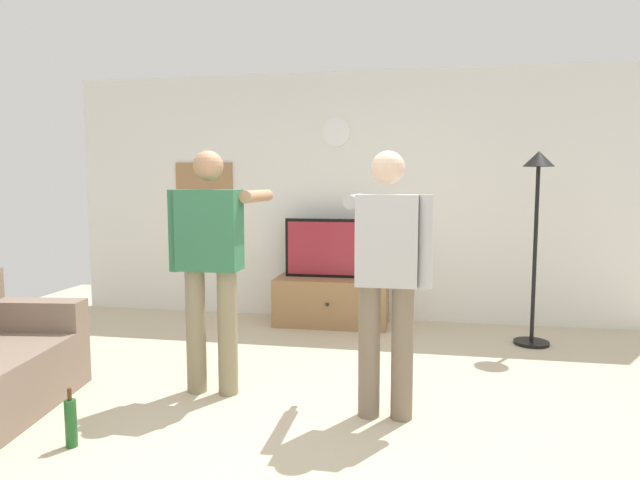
{
  "coord_description": "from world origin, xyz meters",
  "views": [
    {
      "loc": [
        0.73,
        -3.12,
        1.51
      ],
      "look_at": [
        -0.06,
        1.2,
        1.05
      ],
      "focal_mm": 31.03,
      "sensor_mm": 36.0,
      "label": 1
    }
  ],
  "objects_px": {
    "tv_stand": "(332,301)",
    "beverage_bottle": "(71,422)",
    "television": "(332,248)",
    "person_standing_nearer_couch": "(387,270)",
    "person_standing_nearer_lamp": "(211,257)",
    "wall_clock": "(336,132)",
    "framed_picture": "(204,190)",
    "floor_lamp": "(537,207)"
  },
  "relations": [
    {
      "from": "tv_stand",
      "to": "beverage_bottle",
      "type": "distance_m",
      "value": 3.17
    },
    {
      "from": "television",
      "to": "person_standing_nearer_couch",
      "type": "height_order",
      "value": "person_standing_nearer_couch"
    },
    {
      "from": "person_standing_nearer_lamp",
      "to": "person_standing_nearer_couch",
      "type": "xyz_separation_m",
      "value": [
        1.25,
        -0.2,
        -0.03
      ]
    },
    {
      "from": "television",
      "to": "tv_stand",
      "type": "bearing_deg",
      "value": -90.0
    },
    {
      "from": "wall_clock",
      "to": "person_standing_nearer_couch",
      "type": "relative_size",
      "value": 0.18
    },
    {
      "from": "framed_picture",
      "to": "floor_lamp",
      "type": "distance_m",
      "value": 3.56
    },
    {
      "from": "television",
      "to": "floor_lamp",
      "type": "distance_m",
      "value": 2.07
    },
    {
      "from": "television",
      "to": "beverage_bottle",
      "type": "xyz_separation_m",
      "value": [
        -1.03,
        -3.05,
        -0.67
      ]
    },
    {
      "from": "beverage_bottle",
      "to": "person_standing_nearer_couch",
      "type": "bearing_deg",
      "value": 23.1
    },
    {
      "from": "beverage_bottle",
      "to": "television",
      "type": "bearing_deg",
      "value": 71.35
    },
    {
      "from": "person_standing_nearer_couch",
      "to": "beverage_bottle",
      "type": "bearing_deg",
      "value": -156.9
    },
    {
      "from": "wall_clock",
      "to": "person_standing_nearer_lamp",
      "type": "distance_m",
      "value": 2.63
    },
    {
      "from": "tv_stand",
      "to": "person_standing_nearer_lamp",
      "type": "height_order",
      "value": "person_standing_nearer_lamp"
    },
    {
      "from": "television",
      "to": "person_standing_nearer_couch",
      "type": "distance_m",
      "value": 2.42
    },
    {
      "from": "tv_stand",
      "to": "person_standing_nearer_lamp",
      "type": "xyz_separation_m",
      "value": [
        -0.54,
        -2.06,
        0.74
      ]
    },
    {
      "from": "television",
      "to": "framed_picture",
      "type": "bearing_deg",
      "value": 170.76
    },
    {
      "from": "tv_stand",
      "to": "framed_picture",
      "type": "distance_m",
      "value": 1.95
    },
    {
      "from": "television",
      "to": "wall_clock",
      "type": "distance_m",
      "value": 1.27
    },
    {
      "from": "television",
      "to": "beverage_bottle",
      "type": "distance_m",
      "value": 3.28
    },
    {
      "from": "wall_clock",
      "to": "floor_lamp",
      "type": "bearing_deg",
      "value": -19.56
    },
    {
      "from": "tv_stand",
      "to": "person_standing_nearer_couch",
      "type": "distance_m",
      "value": 2.47
    },
    {
      "from": "tv_stand",
      "to": "floor_lamp",
      "type": "bearing_deg",
      "value": -11.72
    },
    {
      "from": "television",
      "to": "beverage_bottle",
      "type": "bearing_deg",
      "value": -108.65
    },
    {
      "from": "person_standing_nearer_couch",
      "to": "television",
      "type": "bearing_deg",
      "value": 107.2
    },
    {
      "from": "person_standing_nearer_lamp",
      "to": "floor_lamp",
      "type": "bearing_deg",
      "value": 33.47
    },
    {
      "from": "framed_picture",
      "to": "tv_stand",
      "type": "bearing_deg",
      "value": -10.93
    },
    {
      "from": "television",
      "to": "floor_lamp",
      "type": "relative_size",
      "value": 0.57
    },
    {
      "from": "wall_clock",
      "to": "beverage_bottle",
      "type": "relative_size",
      "value": 0.9
    },
    {
      "from": "tv_stand",
      "to": "wall_clock",
      "type": "distance_m",
      "value": 1.83
    },
    {
      "from": "television",
      "to": "framed_picture",
      "type": "relative_size",
      "value": 1.5
    },
    {
      "from": "framed_picture",
      "to": "floor_lamp",
      "type": "xyz_separation_m",
      "value": [
        3.49,
        -0.7,
        -0.14
      ]
    },
    {
      "from": "tv_stand",
      "to": "television",
      "type": "relative_size",
      "value": 1.16
    },
    {
      "from": "framed_picture",
      "to": "person_standing_nearer_lamp",
      "type": "distance_m",
      "value": 2.59
    },
    {
      "from": "person_standing_nearer_lamp",
      "to": "framed_picture",
      "type": "bearing_deg",
      "value": 112.87
    },
    {
      "from": "floor_lamp",
      "to": "beverage_bottle",
      "type": "relative_size",
      "value": 5.2
    },
    {
      "from": "person_standing_nearer_couch",
      "to": "beverage_bottle",
      "type": "relative_size",
      "value": 4.94
    },
    {
      "from": "wall_clock",
      "to": "person_standing_nearer_lamp",
      "type": "xyz_separation_m",
      "value": [
        -0.54,
        -2.35,
        -1.07
      ]
    },
    {
      "from": "person_standing_nearer_couch",
      "to": "person_standing_nearer_lamp",
      "type": "bearing_deg",
      "value": 170.96
    },
    {
      "from": "television",
      "to": "wall_clock",
      "type": "relative_size",
      "value": 3.29
    },
    {
      "from": "floor_lamp",
      "to": "wall_clock",
      "type": "bearing_deg",
      "value": 160.44
    },
    {
      "from": "wall_clock",
      "to": "framed_picture",
      "type": "relative_size",
      "value": 0.46
    },
    {
      "from": "wall_clock",
      "to": "person_standing_nearer_couch",
      "type": "distance_m",
      "value": 2.86
    }
  ]
}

